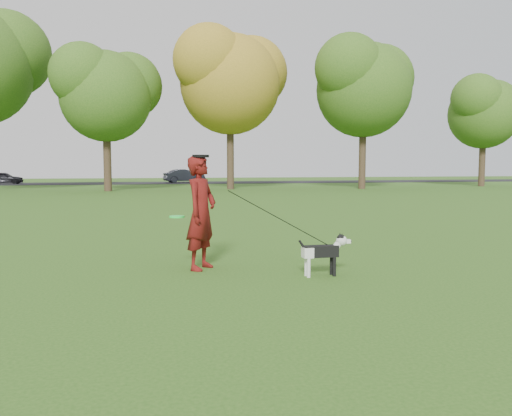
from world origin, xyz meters
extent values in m
plane|color=#285116|center=(0.00, 0.00, 0.00)|extent=(120.00, 120.00, 0.00)
cube|color=black|center=(0.00, 40.00, 0.01)|extent=(120.00, 7.00, 0.02)
imported|color=#570E0C|center=(-0.98, 0.43, 0.87)|extent=(0.71, 0.76, 1.75)
cube|color=black|center=(0.64, -0.45, 0.36)|extent=(0.51, 0.16, 0.17)
cube|color=silver|center=(0.44, -0.45, 0.35)|extent=(0.14, 0.16, 0.15)
cylinder|color=silver|center=(0.44, -0.51, 0.14)|extent=(0.05, 0.05, 0.28)
cylinder|color=silver|center=(0.44, -0.39, 0.14)|extent=(0.05, 0.05, 0.28)
cylinder|color=black|center=(0.83, -0.51, 0.14)|extent=(0.05, 0.05, 0.28)
cylinder|color=black|center=(0.83, -0.39, 0.14)|extent=(0.05, 0.05, 0.28)
cylinder|color=silver|center=(0.86, -0.45, 0.40)|extent=(0.17, 0.10, 0.18)
sphere|color=silver|center=(0.96, -0.45, 0.51)|extent=(0.16, 0.16, 0.16)
sphere|color=black|center=(0.95, -0.45, 0.54)|extent=(0.12, 0.12, 0.12)
cube|color=silver|center=(1.04, -0.45, 0.49)|extent=(0.10, 0.06, 0.06)
sphere|color=black|center=(1.10, -0.45, 0.49)|extent=(0.03, 0.03, 0.03)
cone|color=black|center=(0.95, -0.49, 0.58)|extent=(0.06, 0.06, 0.06)
cone|color=black|center=(0.95, -0.41, 0.58)|extent=(0.06, 0.06, 0.06)
cylinder|color=black|center=(0.39, -0.45, 0.42)|extent=(0.18, 0.03, 0.23)
cylinder|color=black|center=(0.81, -0.45, 0.41)|extent=(0.11, 0.11, 0.02)
imported|color=black|center=(-13.65, 40.00, 0.55)|extent=(3.12, 1.29, 1.06)
imported|color=black|center=(1.95, 40.00, 0.65)|extent=(3.99, 2.09, 1.25)
cylinder|color=#20FF44|center=(-1.35, 0.37, 0.83)|extent=(0.23, 0.23, 0.02)
cylinder|color=black|center=(-0.98, 0.43, 1.74)|extent=(0.26, 0.26, 0.04)
cylinder|color=#38281C|center=(-4.00, 25.50, 2.10)|extent=(0.48, 0.48, 4.20)
sphere|color=#426B1E|center=(-4.00, 25.50, 6.44)|extent=(5.60, 5.60, 5.60)
cylinder|color=#38281C|center=(4.00, 26.50, 2.52)|extent=(0.48, 0.48, 5.04)
sphere|color=#A58426|center=(4.00, 26.50, 7.73)|extent=(6.72, 6.72, 6.72)
cylinder|color=#38281C|center=(13.00, 25.00, 2.42)|extent=(0.48, 0.48, 4.83)
sphere|color=#426B1E|center=(13.00, 25.00, 7.41)|extent=(6.44, 6.44, 6.44)
cylinder|color=#38281C|center=(24.00, 27.00, 1.99)|extent=(0.48, 0.48, 3.99)
sphere|color=#426B1E|center=(24.00, 27.00, 6.12)|extent=(5.32, 5.32, 5.32)
camera|label=1|loc=(-1.84, -7.17, 1.59)|focal=35.00mm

